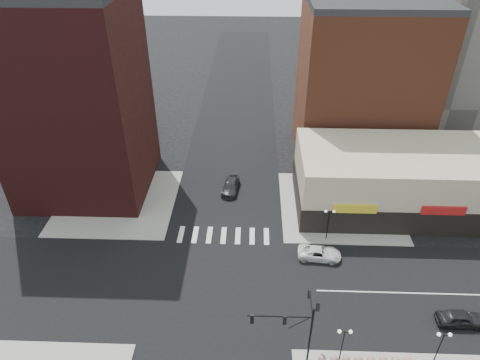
{
  "coord_description": "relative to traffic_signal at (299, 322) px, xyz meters",
  "views": [
    {
      "loc": [
        3.22,
        -30.42,
        33.67
      ],
      "look_at": [
        2.02,
        3.66,
        11.0
      ],
      "focal_mm": 32.0,
      "sensor_mm": 36.0,
      "label": 1
    }
  ],
  "objects": [
    {
      "name": "ground",
      "position": [
        -7.24,
        7.83,
        -4.96
      ],
      "size": [
        240.0,
        240.0,
        0.0
      ],
      "primitive_type": "plane",
      "color": "black",
      "rests_on": "ground"
    },
    {
      "name": "road_ew",
      "position": [
        -7.24,
        7.83,
        -4.95
      ],
      "size": [
        200.0,
        14.0,
        0.02
      ],
      "primitive_type": "cube",
      "color": "black",
      "rests_on": "ground"
    },
    {
      "name": "road_ns",
      "position": [
        -7.24,
        7.83,
        -4.95
      ],
      "size": [
        14.0,
        200.0,
        0.02
      ],
      "primitive_type": "cube",
      "color": "black",
      "rests_on": "ground"
    },
    {
      "name": "sidewalk_nw",
      "position": [
        -21.74,
        22.33,
        -4.9
      ],
      "size": [
        15.0,
        15.0,
        0.12
      ],
      "primitive_type": "cube",
      "color": "gray",
      "rests_on": "ground"
    },
    {
      "name": "sidewalk_ne",
      "position": [
        7.26,
        22.33,
        -4.9
      ],
      "size": [
        15.0,
        15.0,
        0.12
      ],
      "primitive_type": "cube",
      "color": "gray",
      "rests_on": "ground"
    },
    {
      "name": "building_nw",
      "position": [
        -26.24,
        26.33,
        7.54
      ],
      "size": [
        16.0,
        15.0,
        25.0
      ],
      "primitive_type": "cube",
      "color": "#3A1312",
      "rests_on": "ground"
    },
    {
      "name": "building_nw_low",
      "position": [
        -39.24,
        41.83,
        1.04
      ],
      "size": [
        20.0,
        18.0,
        12.0
      ],
      "primitive_type": "cube",
      "color": "#3A1312",
      "rests_on": "ground"
    },
    {
      "name": "building_ne_midrise",
      "position": [
        11.76,
        37.33,
        6.04
      ],
      "size": [
        18.0,
        15.0,
        22.0
      ],
      "primitive_type": "cube",
      "color": "brown",
      "rests_on": "ground"
    },
    {
      "name": "building_ne_row",
      "position": [
        13.76,
        22.83,
        -1.66
      ],
      "size": [
        24.2,
        12.2,
        8.0
      ],
      "color": "#B4A98F",
      "rests_on": "ground"
    },
    {
      "name": "traffic_signal",
      "position": [
        0.0,
        0.0,
        0.0
      ],
      "size": [
        5.59,
        3.09,
        7.77
      ],
      "color": "black",
      "rests_on": "ground"
    },
    {
      "name": "street_lamp_se_a",
      "position": [
        3.76,
        -0.17,
        -1.67
      ],
      "size": [
        1.22,
        0.32,
        4.16
      ],
      "color": "black",
      "rests_on": "sidewalk_se"
    },
    {
      "name": "street_lamp_se_b",
      "position": [
        11.76,
        -0.17,
        -1.67
      ],
      "size": [
        1.22,
        0.32,
        4.16
      ],
      "color": "black",
      "rests_on": "sidewalk_se"
    },
    {
      "name": "street_lamp_ne",
      "position": [
        4.76,
        15.83,
        -1.67
      ],
      "size": [
        1.22,
        0.32,
        4.16
      ],
      "color": "black",
      "rests_on": "sidewalk_ne"
    },
    {
      "name": "bollard_row",
      "position": [
        5.94,
        -0.17,
        -4.51
      ],
      "size": [
        8.02,
        0.67,
        0.67
      ],
      "color": "gray",
      "rests_on": "sidewalk_se"
    },
    {
      "name": "white_suv",
      "position": [
        3.56,
        12.66,
        -4.3
      ],
      "size": [
        4.96,
        2.62,
        1.33
      ],
      "primitive_type": "imported",
      "rotation": [
        0.0,
        0.0,
        1.48
      ],
      "color": "silver",
      "rests_on": "ground"
    },
    {
      "name": "dark_sedan_east",
      "position": [
        15.72,
        4.23,
        -4.21
      ],
      "size": [
        4.42,
        1.81,
        1.5
      ],
      "primitive_type": "imported",
      "rotation": [
        0.0,
        0.0,
        1.56
      ],
      "color": "black",
      "rests_on": "ground"
    },
    {
      "name": "dark_sedan_north",
      "position": [
        -6.97,
        25.39,
        -4.25
      ],
      "size": [
        2.58,
        5.11,
        1.42
      ],
      "primitive_type": "imported",
      "rotation": [
        0.0,
        0.0,
        -0.12
      ],
      "color": "black",
      "rests_on": "ground"
    }
  ]
}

